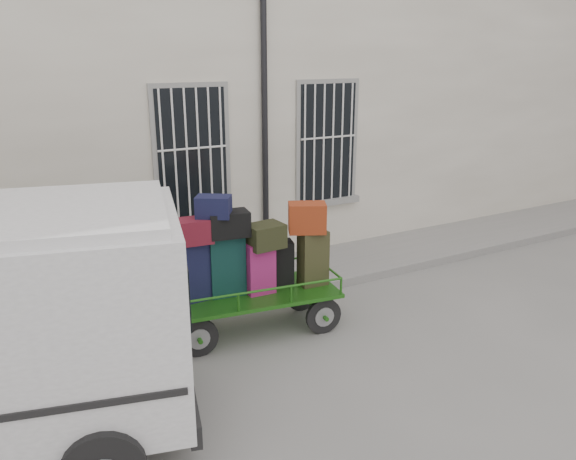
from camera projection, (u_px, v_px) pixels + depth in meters
The scene contains 4 objects.
ground at pixel (300, 344), 7.83m from camera, with size 80.00×80.00×0.00m, color slate.
building at pixel (167, 98), 11.52m from camera, with size 24.00×5.15×6.00m.
sidewalk at pixel (236, 285), 9.64m from camera, with size 24.00×1.70×0.15m, color gray.
luggage_cart at pixel (250, 264), 7.89m from camera, with size 2.83×1.38×2.08m.
Camera 1 is at (-3.53, -6.03, 3.87)m, focal length 35.00 mm.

